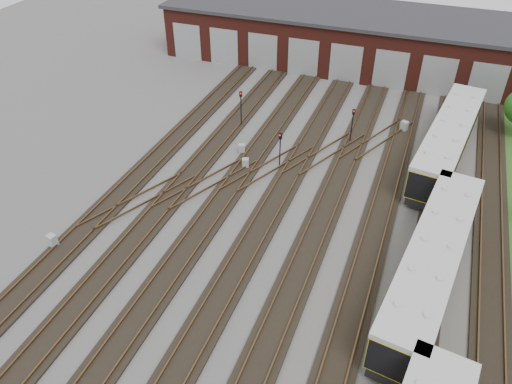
% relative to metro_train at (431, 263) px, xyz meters
% --- Properties ---
extents(ground, '(120.00, 120.00, 0.00)m').
position_rel_metro_train_xyz_m(ground, '(-10.00, -4.72, -2.10)').
color(ground, '#494744').
rests_on(ground, ground).
extents(track_network, '(30.40, 70.00, 0.33)m').
position_rel_metro_train_xyz_m(track_network, '(-10.17, -4.14, -1.99)').
color(track_network, black).
rests_on(track_network, ground).
extents(maintenance_shed, '(51.00, 12.50, 6.35)m').
position_rel_metro_train_xyz_m(maintenance_shed, '(-10.01, 35.25, 1.11)').
color(maintenance_shed, '#4C1A13').
rests_on(maintenance_shed, ground).
extents(metro_train, '(5.29, 48.96, 3.45)m').
position_rel_metro_train_xyz_m(metro_train, '(0.00, 0.00, 0.00)').
color(metro_train, black).
rests_on(metro_train, ground).
extents(signal_mast_0, '(0.30, 0.28, 3.21)m').
position_rel_metro_train_xyz_m(signal_mast_0, '(-13.39, 10.18, -0.03)').
color(signal_mast_0, black).
rests_on(signal_mast_0, ground).
extents(signal_mast_1, '(0.31, 0.29, 3.69)m').
position_rel_metro_train_xyz_m(signal_mast_1, '(-19.18, 15.52, 0.25)').
color(signal_mast_1, black).
rests_on(signal_mast_1, ground).
extents(signal_mast_2, '(0.29, 0.27, 3.45)m').
position_rel_metro_train_xyz_m(signal_mast_2, '(-8.44, 16.20, 0.09)').
color(signal_mast_2, black).
rests_on(signal_mast_2, ground).
extents(signal_mast_3, '(0.23, 0.22, 2.61)m').
position_rel_metro_train_xyz_m(signal_mast_3, '(-1.32, 10.28, -0.42)').
color(signal_mast_3, black).
rests_on(signal_mast_3, ground).
extents(relay_cabinet_0, '(0.71, 0.63, 1.05)m').
position_rel_metro_train_xyz_m(relay_cabinet_0, '(-25.00, -5.45, -1.57)').
color(relay_cabinet_0, '#979A9C').
rests_on(relay_cabinet_0, ground).
extents(relay_cabinet_1, '(0.70, 0.65, 0.94)m').
position_rel_metro_train_xyz_m(relay_cabinet_1, '(-16.01, 8.68, -1.63)').
color(relay_cabinet_1, '#979A9C').
rests_on(relay_cabinet_1, ground).
extents(relay_cabinet_2, '(0.68, 0.63, 0.91)m').
position_rel_metro_train_xyz_m(relay_cabinet_2, '(-17.21, 10.81, -1.64)').
color(relay_cabinet_2, '#979A9C').
rests_on(relay_cabinet_2, ground).
extents(relay_cabinet_3, '(0.81, 0.75, 1.08)m').
position_rel_metro_train_xyz_m(relay_cabinet_3, '(-4.01, 20.09, -1.56)').
color(relay_cabinet_3, '#979A9C').
rests_on(relay_cabinet_3, ground).
extents(relay_cabinet_4, '(0.72, 0.66, 1.01)m').
position_rel_metro_train_xyz_m(relay_cabinet_4, '(-0.54, 12.61, -1.60)').
color(relay_cabinet_4, '#979A9C').
rests_on(relay_cabinet_4, ground).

